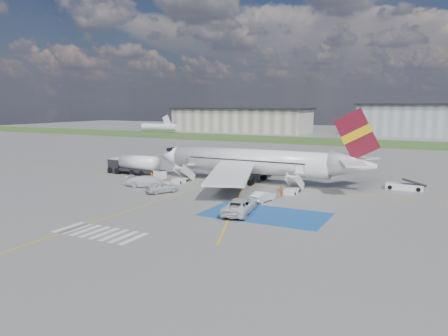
{
  "coord_description": "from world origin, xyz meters",
  "views": [
    {
      "loc": [
        27.78,
        -49.16,
        12.53
      ],
      "look_at": [
        0.16,
        4.92,
        3.5
      ],
      "focal_mm": 35.0,
      "sensor_mm": 36.0,
      "label": 1
    }
  ],
  "objects_px": {
    "van_white_b": "(151,180)",
    "car_silver_a": "(162,187)",
    "car_silver_b": "(263,196)",
    "fuel_tanker": "(134,166)",
    "gpu_cart": "(160,175)",
    "belt_loader": "(405,187)",
    "airliner": "(258,162)",
    "van_white_a": "(240,203)"
  },
  "relations": [
    {
      "from": "van_white_b",
      "to": "car_silver_a",
      "type": "bearing_deg",
      "value": -132.64
    },
    {
      "from": "car_silver_a",
      "to": "car_silver_b",
      "type": "height_order",
      "value": "car_silver_a"
    },
    {
      "from": "fuel_tanker",
      "to": "gpu_cart",
      "type": "height_order",
      "value": "fuel_tanker"
    },
    {
      "from": "fuel_tanker",
      "to": "belt_loader",
      "type": "height_order",
      "value": "fuel_tanker"
    },
    {
      "from": "belt_loader",
      "to": "van_white_b",
      "type": "distance_m",
      "value": 37.52
    },
    {
      "from": "car_silver_a",
      "to": "airliner",
      "type": "bearing_deg",
      "value": -95.38
    },
    {
      "from": "airliner",
      "to": "car_silver_a",
      "type": "xyz_separation_m",
      "value": [
        -9.03,
        -13.33,
        -2.6
      ]
    },
    {
      "from": "airliner",
      "to": "van_white_b",
      "type": "height_order",
      "value": "airliner"
    },
    {
      "from": "car_silver_a",
      "to": "car_silver_b",
      "type": "relative_size",
      "value": 1.09
    },
    {
      "from": "gpu_cart",
      "to": "car_silver_a",
      "type": "bearing_deg",
      "value": -41.03
    },
    {
      "from": "fuel_tanker",
      "to": "van_white_b",
      "type": "height_order",
      "value": "fuel_tanker"
    },
    {
      "from": "belt_loader",
      "to": "car_silver_a",
      "type": "relative_size",
      "value": 1.18
    },
    {
      "from": "gpu_cart",
      "to": "car_silver_a",
      "type": "relative_size",
      "value": 0.47
    },
    {
      "from": "car_silver_b",
      "to": "van_white_a",
      "type": "bearing_deg",
      "value": 98.88
    },
    {
      "from": "belt_loader",
      "to": "airliner",
      "type": "bearing_deg",
      "value": -167.47
    },
    {
      "from": "airliner",
      "to": "belt_loader",
      "type": "bearing_deg",
      "value": 12.38
    },
    {
      "from": "airliner",
      "to": "fuel_tanker",
      "type": "bearing_deg",
      "value": -173.9
    },
    {
      "from": "car_silver_a",
      "to": "van_white_b",
      "type": "relative_size",
      "value": 0.81
    },
    {
      "from": "van_white_b",
      "to": "van_white_a",
      "type": "bearing_deg",
      "value": -121.74
    },
    {
      "from": "car_silver_b",
      "to": "gpu_cart",
      "type": "bearing_deg",
      "value": -8.8
    },
    {
      "from": "gpu_cart",
      "to": "van_white_b",
      "type": "xyz_separation_m",
      "value": [
        2.61,
        -6.07,
        0.39
      ]
    },
    {
      "from": "fuel_tanker",
      "to": "car_silver_b",
      "type": "distance_m",
      "value": 30.0
    },
    {
      "from": "car_silver_b",
      "to": "van_white_b",
      "type": "height_order",
      "value": "van_white_b"
    },
    {
      "from": "belt_loader",
      "to": "fuel_tanker",
      "type": "bearing_deg",
      "value": -170.67
    },
    {
      "from": "fuel_tanker",
      "to": "belt_loader",
      "type": "bearing_deg",
      "value": 13.81
    },
    {
      "from": "belt_loader",
      "to": "car_silver_b",
      "type": "height_order",
      "value": "belt_loader"
    },
    {
      "from": "airliner",
      "to": "gpu_cart",
      "type": "relative_size",
      "value": 16.74
    },
    {
      "from": "belt_loader",
      "to": "van_white_b",
      "type": "height_order",
      "value": "van_white_b"
    },
    {
      "from": "car_silver_b",
      "to": "van_white_b",
      "type": "bearing_deg",
      "value": 6.43
    },
    {
      "from": "fuel_tanker",
      "to": "van_white_a",
      "type": "distance_m",
      "value": 32.6
    },
    {
      "from": "airliner",
      "to": "van_white_a",
      "type": "height_order",
      "value": "airliner"
    },
    {
      "from": "airliner",
      "to": "gpu_cart",
      "type": "distance_m",
      "value": 16.35
    },
    {
      "from": "airliner",
      "to": "fuel_tanker",
      "type": "distance_m",
      "value": 22.88
    },
    {
      "from": "van_white_a",
      "to": "car_silver_a",
      "type": "bearing_deg",
      "value": -31.04
    },
    {
      "from": "van_white_a",
      "to": "fuel_tanker",
      "type": "bearing_deg",
      "value": -40.95
    },
    {
      "from": "airliner",
      "to": "car_silver_a",
      "type": "bearing_deg",
      "value": -124.1
    },
    {
      "from": "car_silver_b",
      "to": "van_white_b",
      "type": "relative_size",
      "value": 0.74
    },
    {
      "from": "gpu_cart",
      "to": "car_silver_b",
      "type": "relative_size",
      "value": 0.52
    },
    {
      "from": "van_white_b",
      "to": "gpu_cart",
      "type": "bearing_deg",
      "value": 14.65
    },
    {
      "from": "belt_loader",
      "to": "car_silver_a",
      "type": "bearing_deg",
      "value": -149.18
    },
    {
      "from": "van_white_a",
      "to": "van_white_b",
      "type": "xyz_separation_m",
      "value": [
        -18.44,
        7.86,
        -0.02
      ]
    },
    {
      "from": "airliner",
      "to": "car_silver_a",
      "type": "relative_size",
      "value": 7.92
    }
  ]
}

